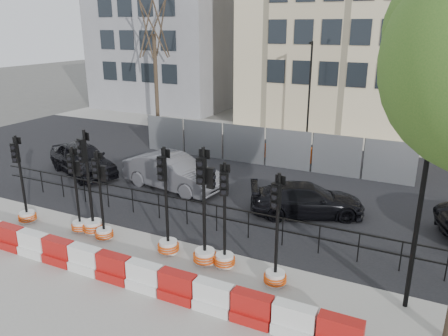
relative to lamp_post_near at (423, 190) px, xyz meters
The scene contains 22 objects.
ground 8.18m from the lamp_post_near, behind, with size 120.00×120.00×0.00m, color #51514C.
sidewalk_near 8.53m from the lamp_post_near, 161.70° to the right, with size 40.00×6.00×0.02m, color gray.
road 11.09m from the lamp_post_near, 134.93° to the left, with size 40.00×14.00×0.03m, color black.
sidewalk_far 18.42m from the lamp_post_near, 114.42° to the left, with size 40.00×4.00×0.02m, color gray.
building_grey 31.35m from the lamp_post_near, 133.69° to the left, with size 11.00×9.06×14.00m.
kerb_railing 8.10m from the lamp_post_near, 167.09° to the left, with size 18.00×0.04×1.00m.
heras_fencing 13.22m from the lamp_post_near, 127.98° to the left, with size 14.33×1.72×2.00m.
lamp_post_far 17.01m from the lamp_post_near, 114.30° to the left, with size 0.12×0.56×6.00m.
lamp_post_near is the anchor object (origin of this frame).
tree_bare_far 24.71m from the lamp_post_near, 139.11° to the left, with size 2.00×2.00×9.00m.
barrier_row 8.34m from the lamp_post_near, 163.09° to the right, with size 13.60×0.50×0.80m.
traffic_signal_a 13.16m from the lamp_post_near, behind, with size 0.64×0.64×3.27m.
traffic_signal_b 10.89m from the lamp_post_near, behind, with size 0.61×0.61×3.08m.
traffic_signal_c 10.42m from the lamp_post_near, behind, with size 0.72×0.72×3.67m.
traffic_signal_d 9.77m from the lamp_post_near, behind, with size 0.61×0.61×3.11m.
traffic_signal_e 7.43m from the lamp_post_near, behind, with size 0.69×0.69×3.49m.
traffic_signal_f 6.12m from the lamp_post_near, behind, with size 0.72×0.72×3.66m.
traffic_signal_g 5.64m from the lamp_post_near, behind, with size 0.65×0.65×3.27m.
traffic_signal_h 4.24m from the lamp_post_near, behind, with size 0.65×0.65×3.29m.
car_a 15.75m from the lamp_post_near, 163.48° to the left, with size 4.87×3.42×1.54m, color black.
car_b 11.27m from the lamp_post_near, 154.93° to the left, with size 4.84×2.29×1.53m, color #535358.
car_c 6.48m from the lamp_post_near, 130.87° to the left, with size 4.60×3.32×1.24m, color black.
Camera 1 is at (7.51, -11.12, 6.89)m, focal length 35.00 mm.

